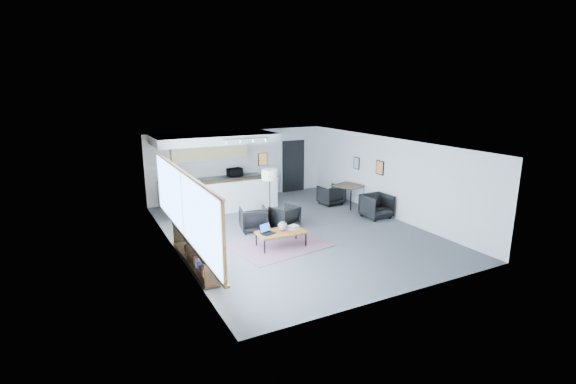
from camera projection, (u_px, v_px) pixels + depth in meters
name	position (u px, v px, depth m)	size (l,w,h in m)	color
room	(295.00, 189.00, 12.14)	(7.02, 9.02, 2.62)	#4D4D4F
window	(183.00, 206.00, 9.78)	(0.10, 5.95, 1.66)	#8CBFFF
console	(194.00, 252.00, 10.00)	(0.35, 3.00, 0.80)	#312111
kitchenette	(215.00, 168.00, 14.78)	(4.20, 1.96, 2.60)	white
doorway	(293.00, 165.00, 17.03)	(1.10, 0.12, 2.15)	black
track_light	(246.00, 140.00, 13.47)	(1.60, 0.07, 0.15)	silver
wall_art_lower	(380.00, 168.00, 13.97)	(0.03, 0.38, 0.48)	black
wall_art_upper	(356.00, 163.00, 15.10)	(0.03, 0.34, 0.44)	black
kilim_rug	(281.00, 246.00, 11.23)	(2.66, 2.01, 0.01)	#6A4150
coffee_table	(281.00, 233.00, 11.13)	(1.32, 0.74, 0.42)	brown
laptop	(266.00, 231.00, 10.98)	(0.43, 0.39, 0.26)	black
ceramic_pot	(283.00, 226.00, 11.17)	(0.25, 0.25, 0.25)	gray
book_stack	(293.00, 227.00, 11.36)	(0.36, 0.32, 0.09)	silver
coaster	(287.00, 234.00, 10.94)	(0.13, 0.13, 0.01)	#E5590C
armchair_left	(253.00, 218.00, 12.39)	(0.76, 0.71, 0.78)	black
armchair_right	(285.00, 216.00, 12.69)	(0.72, 0.68, 0.74)	black
floor_lamp	(270.00, 177.00, 12.87)	(0.61, 0.61, 1.71)	black
dining_table	(348.00, 187.00, 14.91)	(1.15, 1.15, 0.77)	#312111
dining_chair_near	(376.00, 207.00, 13.62)	(0.71, 0.67, 0.73)	black
dining_chair_far	(330.00, 195.00, 15.22)	(0.64, 0.60, 0.66)	black
microwave	(235.00, 171.00, 15.62)	(0.53, 0.29, 0.36)	black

